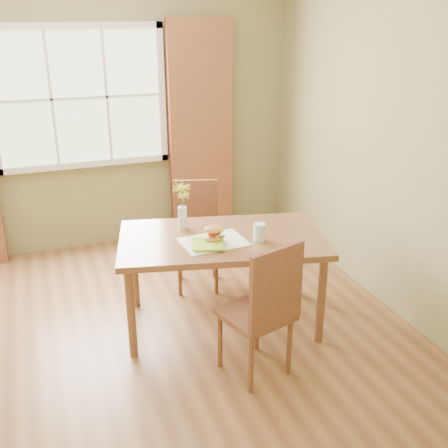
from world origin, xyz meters
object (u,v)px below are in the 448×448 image
chair_far (197,230)px  water_glass (259,233)px  flower_vase (182,202)px  dining_table (222,246)px  chair_near (264,306)px  croissant_sandwich (214,233)px

chair_far → water_glass: bearing=-60.4°
water_glass → flower_vase: 0.63m
water_glass → flower_vase: bearing=137.2°
dining_table → chair_far: chair_far is taller
chair_near → water_glass: (0.20, 0.54, 0.25)m
chair_near → chair_far: bearing=73.5°
chair_far → flower_vase: flower_vase is taller
dining_table → croissant_sandwich: croissant_sandwich is taller
dining_table → chair_near: (0.02, -0.70, -0.12)m
dining_table → chair_far: bearing=101.1°
chair_near → water_glass: bearing=53.0°
dining_table → flower_vase: (-0.22, 0.26, 0.28)m
chair_far → flower_vase: (-0.24, -0.44, 0.43)m
croissant_sandwich → water_glass: size_ratio=1.31×
croissant_sandwich → chair_far: bearing=93.8°
croissant_sandwich → water_glass: (0.31, -0.07, -0.01)m
dining_table → chair_near: bearing=-75.1°
chair_near → flower_vase: 1.07m
chair_far → flower_vase: size_ratio=2.63×
flower_vase → chair_far: bearing=61.2°
chair_far → croissant_sandwich: chair_far is taller
flower_vase → dining_table: bearing=-49.4°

